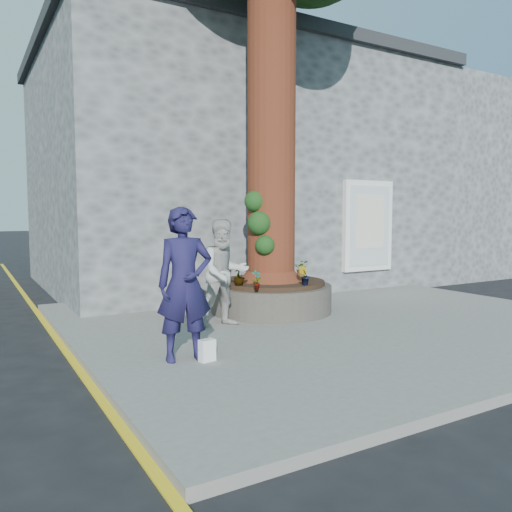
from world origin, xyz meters
TOP-DOWN VIEW (x-y plane):
  - ground at (0.00, 0.00)m, footprint 120.00×120.00m
  - pavement at (1.50, 1.00)m, footprint 9.00×8.00m
  - yellow_line at (-3.05, 1.00)m, footprint 0.10×30.00m
  - stone_shop at (2.50, 7.20)m, footprint 10.30×8.30m
  - neighbour_shop at (10.50, 7.20)m, footprint 6.00×8.00m
  - planter at (0.80, 2.00)m, footprint 2.30×2.30m
  - man at (-1.85, -0.18)m, footprint 0.77×0.56m
  - woman at (-0.54, 1.32)m, footprint 0.89×0.71m
  - shopping_bag at (-1.63, -0.37)m, footprint 0.22×0.15m
  - plant_a at (-0.01, 1.15)m, footprint 0.19×0.14m
  - plant_b at (0.97, 1.15)m, footprint 0.26×0.26m
  - plant_c at (-0.05, 1.72)m, footprint 0.26×0.26m
  - plant_d at (1.65, 2.18)m, footprint 0.40×0.40m

SIDE VIEW (x-z plane):
  - ground at x=0.00m, z-range 0.00..0.00m
  - yellow_line at x=-3.05m, z-range 0.00..0.01m
  - pavement at x=1.50m, z-range 0.00..0.12m
  - shopping_bag at x=-1.63m, z-range 0.12..0.40m
  - planter at x=0.80m, z-range 0.11..0.71m
  - plant_a at x=-0.01m, z-range 0.72..1.05m
  - plant_d at x=1.65m, z-range 0.72..1.05m
  - plant_c at x=-0.05m, z-range 0.72..1.06m
  - plant_b at x=0.97m, z-range 0.72..1.06m
  - woman at x=-0.54m, z-range 0.12..1.90m
  - man at x=-1.85m, z-range 0.12..2.08m
  - neighbour_shop at x=10.50m, z-range 0.00..6.00m
  - stone_shop at x=2.50m, z-range 0.01..6.31m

